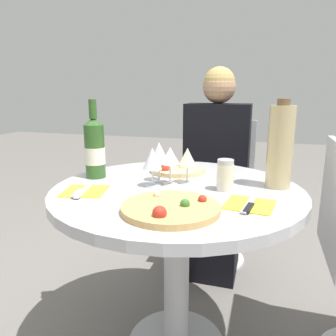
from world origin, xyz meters
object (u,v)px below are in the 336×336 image
at_px(pizza_large, 171,208).
at_px(tall_carafe, 280,146).
at_px(chair_behind_diner, 217,191).
at_px(wine_bottle, 95,148).
at_px(dining_table, 177,220).
at_px(seated_diner, 214,181).

height_order(pizza_large, tall_carafe, tall_carafe).
xyz_separation_m(chair_behind_diner, tall_carafe, (0.33, -0.75, 0.43)).
height_order(wine_bottle, tall_carafe, tall_carafe).
distance_m(dining_table, tall_carafe, 0.48).
bearing_deg(wine_bottle, seated_diner, 59.23).
xyz_separation_m(chair_behind_diner, pizza_large, (0.02, -1.11, 0.28)).
distance_m(chair_behind_diner, pizza_large, 1.15).
relative_size(dining_table, pizza_large, 3.12).
bearing_deg(wine_bottle, tall_carafe, 5.34).
xyz_separation_m(dining_table, tall_carafe, (0.37, 0.11, 0.29)).
xyz_separation_m(chair_behind_diner, wine_bottle, (-0.40, -0.82, 0.39)).
distance_m(seated_diner, wine_bottle, 0.84).
xyz_separation_m(chair_behind_diner, seated_diner, (-0.00, -0.14, 0.10)).
distance_m(chair_behind_diner, seated_diner, 0.17).
distance_m(pizza_large, wine_bottle, 0.53).
relative_size(dining_table, wine_bottle, 2.92).
bearing_deg(dining_table, pizza_large, -79.03).
height_order(seated_diner, wine_bottle, seated_diner).
relative_size(dining_table, chair_behind_diner, 1.07).
relative_size(chair_behind_diner, wine_bottle, 2.72).
relative_size(pizza_large, tall_carafe, 0.92).
height_order(seated_diner, tall_carafe, seated_diner).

